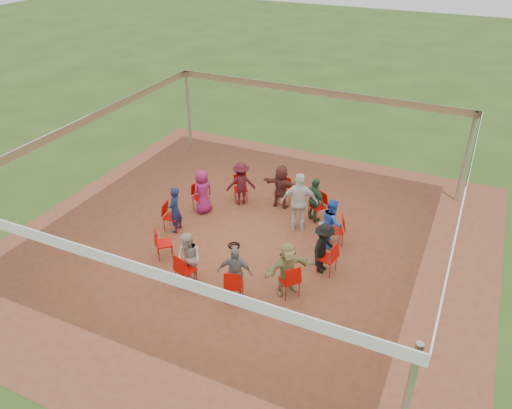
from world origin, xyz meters
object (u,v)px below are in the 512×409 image
at_px(chair_3, 241,189).
at_px(person_seated_8, 287,268).
at_px(chair_10, 327,258).
at_px(person_seated_3, 241,184).
at_px(chair_7, 186,270).
at_px(person_seated_2, 281,186).
at_px(chair_9, 289,280).
at_px(person_seated_7, 235,273).
at_px(chair_6, 164,243).
at_px(laptop, 326,224).
at_px(person_seated_5, 175,210).
at_px(chair_5, 172,217).
at_px(person_seated_1, 315,200).
at_px(person_seated_4, 203,192).
at_px(person_seated_9, 324,248).
at_px(chair_0, 335,230).
at_px(person_seated_0, 332,222).
at_px(person_seated_6, 189,259).
at_px(standing_person, 299,202).
at_px(chair_4, 201,198).
at_px(cable_coil, 234,246).
at_px(chair_2, 283,192).
at_px(chair_1, 317,207).

xyz_separation_m(chair_3, person_seated_8, (2.98, -3.47, 0.26)).
bearing_deg(chair_10, person_seated_3, 66.13).
distance_m(chair_7, person_seated_2, 4.58).
height_order(chair_9, person_seated_7, person_seated_7).
relative_size(chair_9, person_seated_3, 0.64).
bearing_deg(chair_6, laptop, 82.34).
bearing_deg(person_seated_5, chair_5, -90.00).
relative_size(chair_9, person_seated_1, 0.64).
height_order(person_seated_2, person_seated_4, same).
height_order(chair_10, person_seated_1, person_seated_1).
relative_size(person_seated_3, person_seated_9, 1.00).
xyz_separation_m(chair_6, person_seated_9, (4.02, 1.23, 0.26)).
xyz_separation_m(chair_0, person_seated_7, (-1.52, -3.15, 0.26)).
xyz_separation_m(chair_3, chair_5, (-1.07, -2.33, 0.00)).
xyz_separation_m(person_seated_2, person_seated_8, (1.70, -3.73, 0.00)).
xyz_separation_m(chair_7, chair_10, (3.02, 1.94, 0.00)).
relative_size(chair_5, person_seated_0, 0.64).
distance_m(chair_3, person_seated_2, 1.33).
xyz_separation_m(chair_9, person_seated_3, (-3.01, 3.45, 0.26)).
distance_m(chair_9, person_seated_6, 2.52).
bearing_deg(chair_10, standing_person, 49.08).
xyz_separation_m(person_seated_5, person_seated_6, (1.59, -1.84, 0.00)).
height_order(chair_4, cable_coil, chair_4).
height_order(person_seated_5, cable_coil, person_seated_5).
relative_size(person_seated_3, laptop, 3.50).
height_order(chair_7, chair_10, same).
bearing_deg(person_seated_8, person_seated_2, 65.45).
bearing_deg(person_seated_4, person_seated_5, 16.36).
relative_size(chair_7, laptop, 2.23).
xyz_separation_m(chair_2, person_seated_5, (-2.23, -2.69, 0.26)).
xyz_separation_m(person_seated_2, standing_person, (0.97, -0.99, 0.20)).
bearing_deg(chair_3, person_seated_2, 158.59).
height_order(chair_0, chair_3, same).
distance_m(person_seated_2, person_seated_7, 4.46).
height_order(chair_10, person_seated_5, person_seated_5).
xyz_separation_m(chair_0, person_seated_9, (0.07, -1.31, 0.26)).
distance_m(chair_5, person_seated_7, 3.51).
bearing_deg(chair_0, person_seated_6, 113.87).
height_order(chair_2, person_seated_0, person_seated_0).
height_order(person_seated_3, person_seated_4, same).
xyz_separation_m(chair_7, person_seated_9, (2.90, 1.96, 0.26)).
relative_size(person_seated_2, cable_coil, 3.65).
relative_size(chair_6, cable_coil, 2.32).
distance_m(person_seated_5, person_seated_6, 2.43).
xyz_separation_m(person_seated_3, person_seated_7, (1.85, -4.05, 0.00)).
bearing_deg(chair_1, standing_person, 99.48).
distance_m(chair_2, person_seated_7, 4.58).
bearing_deg(chair_4, person_seated_5, 21.41).
bearing_deg(person_seated_0, person_seated_3, 49.09).
relative_size(chair_3, person_seated_8, 0.64).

